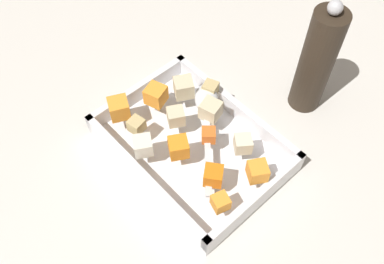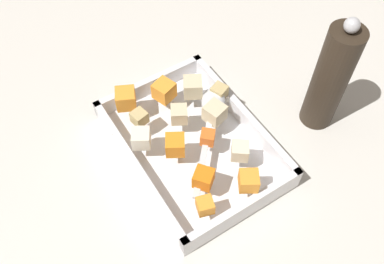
# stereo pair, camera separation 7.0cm
# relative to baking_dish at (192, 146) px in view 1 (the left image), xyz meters

# --- Properties ---
(ground_plane) EXTENTS (4.00, 4.00, 0.00)m
(ground_plane) POSITION_rel_baking_dish_xyz_m (-0.02, -0.01, -0.01)
(ground_plane) COLOR beige
(baking_dish) EXTENTS (0.31, 0.22, 0.05)m
(baking_dish) POSITION_rel_baking_dish_xyz_m (0.00, 0.00, 0.00)
(baking_dish) COLOR silver
(baking_dish) RESTS_ON ground_plane
(carrot_chunk_corner_nw) EXTENTS (0.04, 0.04, 0.03)m
(carrot_chunk_corner_nw) POSITION_rel_baking_dish_xyz_m (0.08, -0.03, 0.05)
(carrot_chunk_corner_nw) COLOR orange
(carrot_chunk_corner_nw) RESTS_ON baking_dish
(carrot_chunk_near_right) EXTENTS (0.04, 0.04, 0.03)m
(carrot_chunk_near_right) POSITION_rel_baking_dish_xyz_m (0.13, 0.02, 0.05)
(carrot_chunk_near_right) COLOR orange
(carrot_chunk_near_right) RESTS_ON baking_dish
(carrot_chunk_corner_se) EXTENTS (0.04, 0.04, 0.03)m
(carrot_chunk_corner_se) POSITION_rel_baking_dish_xyz_m (-0.12, -0.06, 0.05)
(carrot_chunk_corner_se) COLOR orange
(carrot_chunk_corner_se) RESTS_ON baking_dish
(carrot_chunk_center) EXTENTS (0.04, 0.04, 0.03)m
(carrot_chunk_center) POSITION_rel_baking_dish_xyz_m (-0.10, 0.00, 0.05)
(carrot_chunk_center) COLOR orange
(carrot_chunk_center) RESTS_ON baking_dish
(carrot_chunk_far_right) EXTENTS (0.04, 0.04, 0.03)m
(carrot_chunk_far_right) POSITION_rel_baking_dish_xyz_m (0.01, -0.04, 0.05)
(carrot_chunk_far_right) COLOR orange
(carrot_chunk_far_right) RESTS_ON baking_dish
(carrot_chunk_corner_sw) EXTENTS (0.03, 0.03, 0.02)m
(carrot_chunk_corner_sw) POSITION_rel_baking_dish_xyz_m (0.12, -0.06, 0.05)
(carrot_chunk_corner_sw) COLOR orange
(carrot_chunk_corner_sw) RESTS_ON baking_dish
(carrot_chunk_corner_ne) EXTENTS (0.03, 0.03, 0.02)m
(carrot_chunk_corner_ne) POSITION_rel_baking_dish_xyz_m (0.02, 0.02, 0.05)
(carrot_chunk_corner_ne) COLOR orange
(carrot_chunk_corner_ne) RESTS_ON baking_dish
(potato_chunk_under_handle) EXTENTS (0.03, 0.03, 0.02)m
(potato_chunk_under_handle) POSITION_rel_baking_dish_xyz_m (-0.07, -0.06, 0.05)
(potato_chunk_under_handle) COLOR tan
(potato_chunk_under_handle) RESTS_ON baking_dish
(potato_chunk_near_spoon) EXTENTS (0.04, 0.04, 0.03)m
(potato_chunk_near_spoon) POSITION_rel_baking_dish_xyz_m (-0.01, 0.05, 0.05)
(potato_chunk_near_spoon) COLOR beige
(potato_chunk_near_spoon) RESTS_ON baking_dish
(potato_chunk_far_left) EXTENTS (0.04, 0.04, 0.03)m
(potato_chunk_far_left) POSITION_rel_baking_dish_xyz_m (0.07, 0.04, 0.05)
(potato_chunk_far_left) COLOR beige
(potato_chunk_far_left) RESTS_ON baking_dish
(potato_chunk_front_center) EXTENTS (0.04, 0.04, 0.03)m
(potato_chunk_front_center) POSITION_rel_baking_dish_xyz_m (-0.08, 0.05, 0.05)
(potato_chunk_front_center) COLOR beige
(potato_chunk_front_center) RESTS_ON baking_dish
(potato_chunk_rim_edge) EXTENTS (0.04, 0.04, 0.03)m
(potato_chunk_rim_edge) POSITION_rel_baking_dish_xyz_m (-0.04, -0.00, 0.05)
(potato_chunk_rim_edge) COLOR beige
(potato_chunk_rim_edge) RESTS_ON baking_dish
(potato_chunk_mid_right) EXTENTS (0.03, 0.03, 0.02)m
(potato_chunk_mid_right) POSITION_rel_baking_dish_xyz_m (-0.05, 0.09, 0.05)
(potato_chunk_mid_right) COLOR tan
(potato_chunk_mid_right) RESTS_ON baking_dish
(parsnip_chunk_near_left) EXTENTS (0.04, 0.04, 0.03)m
(parsnip_chunk_near_left) POSITION_rel_baking_dish_xyz_m (-0.03, -0.08, 0.05)
(parsnip_chunk_near_left) COLOR silver
(parsnip_chunk_near_left) RESTS_ON baking_dish
(serving_spoon) EXTENTS (0.18, 0.17, 0.02)m
(serving_spoon) POSITION_rel_baking_dish_xyz_m (-0.03, 0.06, 0.04)
(serving_spoon) COLOR silver
(serving_spoon) RESTS_ON baking_dish
(pepper_mill) EXTENTS (0.06, 0.06, 0.23)m
(pepper_mill) POSITION_rel_baking_dish_xyz_m (0.06, 0.24, 0.09)
(pepper_mill) COLOR #2D2319
(pepper_mill) RESTS_ON ground_plane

